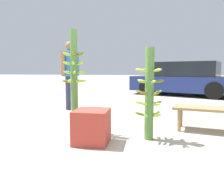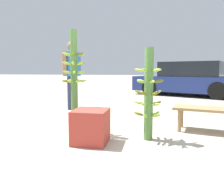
{
  "view_description": "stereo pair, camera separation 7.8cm",
  "coord_description": "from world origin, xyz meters",
  "views": [
    {
      "loc": [
        0.6,
        -2.87,
        1.02
      ],
      "look_at": [
        -0.0,
        0.77,
        0.66
      ],
      "focal_mm": 35.0,
      "sensor_mm": 36.0,
      "label": 1
    },
    {
      "loc": [
        0.68,
        -2.86,
        1.02
      ],
      "look_at": [
        -0.0,
        0.77,
        0.66
      ],
      "focal_mm": 35.0,
      "sensor_mm": 36.0,
      "label": 2
    }
  ],
  "objects": [
    {
      "name": "produce_crate",
      "position": [
        -0.16,
        0.02,
        0.23
      ],
      "size": [
        0.47,
        0.47,
        0.47
      ],
      "color": "#B2382D",
      "rests_on": "ground_plane"
    },
    {
      "name": "vendor_person",
      "position": [
        -1.37,
        2.49,
        1.04
      ],
      "size": [
        0.34,
        0.67,
        1.74
      ],
      "rotation": [
        0.0,
        0.0,
        1.23
      ],
      "color": "#2D334C",
      "rests_on": "ground_plane"
    },
    {
      "name": "market_bench",
      "position": [
        1.65,
        0.86,
        0.35
      ],
      "size": [
        1.3,
        0.71,
        0.41
      ],
      "rotation": [
        0.0,
        0.0,
        -0.22
      ],
      "color": "#99754C",
      "rests_on": "ground_plane"
    },
    {
      "name": "banana_stalk_left",
      "position": [
        -0.56,
        0.46,
        0.88
      ],
      "size": [
        0.39,
        0.39,
        1.65
      ],
      "color": "#4C7A38",
      "rests_on": "ground_plane"
    },
    {
      "name": "banana_stalk_center",
      "position": [
        0.62,
        0.31,
        0.67
      ],
      "size": [
        0.43,
        0.42,
        1.34
      ],
      "color": "#4C7A38",
      "rests_on": "ground_plane"
    },
    {
      "name": "parked_car",
      "position": [
        2.09,
        6.33,
        0.64
      ],
      "size": [
        4.42,
        3.26,
        1.33
      ],
      "rotation": [
        0.0,
        0.0,
        1.17
      ],
      "color": "navy",
      "rests_on": "ground_plane"
    },
    {
      "name": "ground_plane",
      "position": [
        0.0,
        0.0,
        0.0
      ],
      "size": [
        80.0,
        80.0,
        0.0
      ],
      "primitive_type": "plane",
      "color": "#A89E8C"
    }
  ]
}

